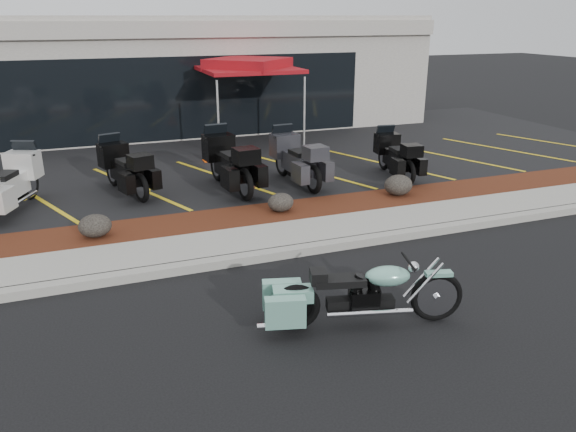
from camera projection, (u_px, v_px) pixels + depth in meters
name	position (u px, v px, depth m)	size (l,w,h in m)	color
ground	(316.00, 275.00, 9.15)	(90.00, 90.00, 0.00)	black
curb	(296.00, 251.00, 9.92)	(24.00, 0.25, 0.15)	gray
sidewalk	(282.00, 237.00, 10.54)	(24.00, 1.20, 0.15)	gray
mulch_bed	(262.00, 217.00, 11.59)	(24.00, 1.20, 0.16)	#3B120D
upper_lot	(204.00, 158.00, 16.35)	(26.00, 9.60, 0.15)	black
dealership_building	(165.00, 71.00, 21.22)	(18.00, 8.16, 4.00)	gray
boulder_left	(95.00, 226.00, 10.26)	(0.60, 0.50, 0.42)	black
boulder_mid	(281.00, 202.00, 11.60)	(0.55, 0.46, 0.39)	black
boulder_right	(398.00, 185.00, 12.65)	(0.66, 0.55, 0.47)	black
hero_cruiser	(437.00, 290.00, 7.63)	(2.74, 0.69, 0.96)	#73B4A0
touring_white	(27.00, 170.00, 12.25)	(2.29, 0.87, 1.33)	silver
touring_black_front	(112.00, 160.00, 13.23)	(2.19, 0.84, 1.28)	black
touring_black_mid	(217.00, 153.00, 13.61)	(2.44, 0.93, 1.42)	black
touring_grey	(282.00, 150.00, 14.05)	(2.28, 0.87, 1.33)	#2D2D32
touring_black_rear	(385.00, 148.00, 14.65)	(2.05, 0.78, 1.19)	black
traffic_cone	(209.00, 152.00, 15.65)	(0.32, 0.32, 0.52)	#F35008
popup_canopy	(248.00, 67.00, 17.03)	(3.66, 3.66, 2.63)	silver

